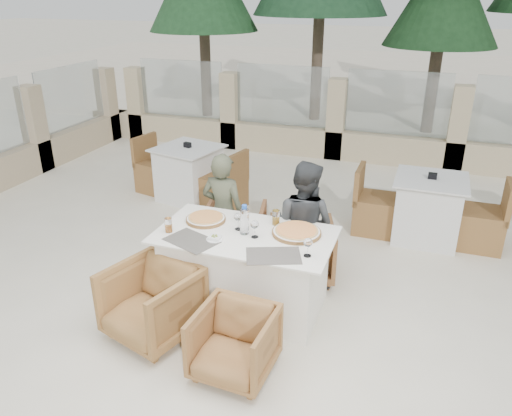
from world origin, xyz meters
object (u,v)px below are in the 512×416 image
(armchair_far_right, at_px, (301,250))
(armchair_near_left, at_px, (152,302))
(bg_table_a, at_px, (189,173))
(water_bottle, at_px, (244,219))
(armchair_near_right, at_px, (234,343))
(pizza_left, at_px, (206,218))
(wine_glass_near, at_px, (255,228))
(bg_table_b, at_px, (428,209))
(pizza_right, at_px, (297,231))
(armchair_far_left, at_px, (235,232))
(diner_right, at_px, (303,225))
(beer_glass_left, at_px, (168,225))
(diner_left, at_px, (223,213))
(dining_table, at_px, (245,271))
(beer_glass_right, at_px, (276,217))
(wine_glass_corner, at_px, (308,246))
(olive_dish, at_px, (215,237))
(wine_glass_centre, at_px, (238,220))

(armchair_far_right, height_order, armchair_near_left, armchair_near_left)
(armchair_far_right, xyz_separation_m, bg_table_a, (-2.05, 1.52, 0.08))
(water_bottle, distance_m, armchair_near_right, 1.11)
(pizza_left, height_order, wine_glass_near, wine_glass_near)
(armchair_far_right, relative_size, bg_table_b, 0.41)
(pizza_right, bearing_deg, armchair_near_right, -101.38)
(armchair_far_left, relative_size, armchair_near_right, 1.10)
(armchair_far_right, bearing_deg, bg_table_b, -149.47)
(armchair_far_right, distance_m, diner_right, 0.39)
(beer_glass_left, bearing_deg, armchair_near_right, -37.14)
(pizza_right, xyz_separation_m, wine_glass_near, (-0.33, -0.18, 0.06))
(diner_left, xyz_separation_m, bg_table_b, (2.02, 1.45, -0.26))
(dining_table, xyz_separation_m, wine_glass_near, (0.11, -0.03, 0.48))
(beer_glass_right, xyz_separation_m, armchair_near_left, (-0.81, -0.95, -0.52))
(pizza_left, distance_m, diner_right, 0.96)
(wine_glass_corner, xyz_separation_m, beer_glass_left, (-1.30, 0.02, -0.02))
(pizza_left, xyz_separation_m, wine_glass_near, (0.55, -0.17, 0.07))
(bg_table_b, bearing_deg, pizza_right, -119.80)
(dining_table, height_order, wine_glass_near, wine_glass_near)
(pizza_left, height_order, beer_glass_left, beer_glass_left)
(beer_glass_right, xyz_separation_m, armchair_far_right, (0.15, 0.43, -0.54))
(armchair_far_left, height_order, armchair_near_left, armchair_near_left)
(pizza_left, bearing_deg, armchair_far_left, 90.62)
(olive_dish, height_order, armchair_far_right, olive_dish)
(pizza_right, relative_size, armchair_near_right, 0.73)
(armchair_far_right, relative_size, armchair_near_right, 1.11)
(wine_glass_centre, distance_m, armchair_far_left, 1.05)
(diner_right, distance_m, bg_table_b, 1.90)
(dining_table, bearing_deg, bg_table_b, 52.98)
(wine_glass_centre, xyz_separation_m, beer_glass_left, (-0.58, -0.25, -0.02))
(wine_glass_centre, bearing_deg, water_bottle, -34.39)
(wine_glass_centre, bearing_deg, beer_glass_right, 36.44)
(beer_glass_left, xyz_separation_m, olive_dish, (0.46, -0.01, -0.05))
(armchair_far_right, bearing_deg, bg_table_a, -54.36)
(dining_table, height_order, diner_left, diner_left)
(beer_glass_left, bearing_deg, wine_glass_corner, -0.88)
(water_bottle, xyz_separation_m, wine_glass_centre, (-0.08, 0.06, -0.05))
(wine_glass_centre, xyz_separation_m, olive_dish, (-0.12, -0.26, -0.07))
(beer_glass_left, distance_m, bg_table_a, 2.67)
(pizza_right, bearing_deg, armchair_far_left, 140.89)
(wine_glass_centre, height_order, armchair_far_left, wine_glass_centre)
(olive_dish, relative_size, armchair_near_left, 0.15)
(dining_table, height_order, bg_table_a, same)
(wine_glass_near, relative_size, beer_glass_left, 1.37)
(armchair_far_left, xyz_separation_m, diner_left, (-0.01, -0.27, 0.34))
(diner_right, bearing_deg, diner_left, 10.90)
(dining_table, distance_m, olive_dish, 0.50)
(beer_glass_right, xyz_separation_m, diner_right, (0.20, 0.29, -0.18))
(dining_table, xyz_separation_m, bg_table_a, (-1.70, 2.23, 0.00))
(wine_glass_near, bearing_deg, armchair_far_right, 71.65)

